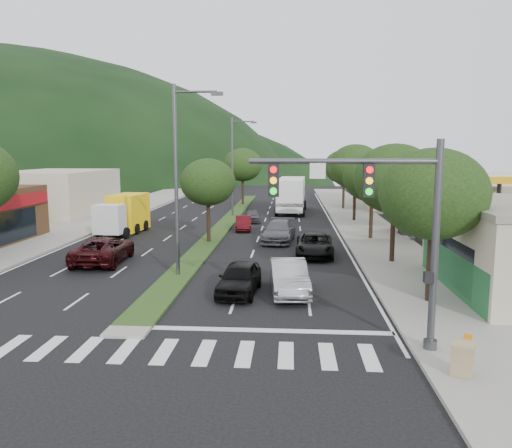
# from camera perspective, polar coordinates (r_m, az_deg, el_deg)

# --- Properties ---
(ground) EXTENTS (160.00, 160.00, 0.00)m
(ground) POSITION_cam_1_polar(r_m,az_deg,el_deg) (19.71, -14.13, -11.56)
(ground) COLOR black
(ground) RESTS_ON ground
(sidewalk_right) EXTENTS (5.00, 90.00, 0.15)m
(sidewalk_right) POSITION_cam_1_polar(r_m,az_deg,el_deg) (43.58, 12.58, -0.55)
(sidewalk_right) COLOR gray
(sidewalk_right) RESTS_ON ground
(sidewalk_left) EXTENTS (6.00, 90.00, 0.15)m
(sidewalk_left) POSITION_cam_1_polar(r_m,az_deg,el_deg) (47.07, -19.80, -0.20)
(sidewalk_left) COLOR gray
(sidewalk_left) RESTS_ON ground
(median) EXTENTS (1.60, 56.00, 0.12)m
(median) POSITION_cam_1_polar(r_m,az_deg,el_deg) (46.44, -3.41, 0.15)
(median) COLOR #203B15
(median) RESTS_ON ground
(crosswalk) EXTENTS (19.00, 2.20, 0.01)m
(crosswalk) POSITION_cam_1_polar(r_m,az_deg,el_deg) (17.94, -16.15, -13.64)
(crosswalk) COLOR silver
(crosswalk) RESTS_ON ground
(traffic_signal) EXTENTS (6.12, 0.40, 7.00)m
(traffic_signal) POSITION_cam_1_polar(r_m,az_deg,el_deg) (16.46, 14.75, 1.17)
(traffic_signal) COLOR #47494C
(traffic_signal) RESTS_ON ground
(gas_canopy) EXTENTS (12.20, 8.20, 5.25)m
(gas_canopy) POSITION_cam_1_polar(r_m,az_deg,el_deg) (41.73, 22.29, 4.96)
(gas_canopy) COLOR silver
(gas_canopy) RESTS_ON ground
(bldg_left_far) EXTENTS (9.00, 14.00, 4.60)m
(bldg_left_far) POSITION_cam_1_polar(r_m,az_deg,el_deg) (57.47, -21.80, 3.38)
(bldg_left_far) COLOR beige
(bldg_left_far) RESTS_ON ground
(bldg_right_far) EXTENTS (10.00, 16.00, 5.20)m
(bldg_right_far) POSITION_cam_1_polar(r_m,az_deg,el_deg) (63.19, 16.41, 4.30)
(bldg_right_far) COLOR beige
(bldg_right_far) RESTS_ON ground
(tree_r_a) EXTENTS (4.60, 4.60, 6.63)m
(tree_r_a) POSITION_cam_1_polar(r_m,az_deg,el_deg) (22.49, 19.61, 3.25)
(tree_r_a) COLOR black
(tree_r_a) RESTS_ON sidewalk_right
(tree_r_b) EXTENTS (4.80, 4.80, 6.94)m
(tree_r_b) POSITION_cam_1_polar(r_m,az_deg,el_deg) (30.24, 15.58, 5.00)
(tree_r_b) COLOR black
(tree_r_b) RESTS_ON sidewalk_right
(tree_r_c) EXTENTS (4.40, 4.40, 6.48)m
(tree_r_c) POSITION_cam_1_polar(r_m,az_deg,el_deg) (38.12, 13.17, 5.26)
(tree_r_c) COLOR black
(tree_r_c) RESTS_ON sidewalk_right
(tree_r_d) EXTENTS (5.00, 5.00, 7.17)m
(tree_r_d) POSITION_cam_1_polar(r_m,az_deg,el_deg) (47.99, 11.30, 6.41)
(tree_r_d) COLOR black
(tree_r_d) RESTS_ON sidewalk_right
(tree_r_e) EXTENTS (4.60, 4.60, 6.71)m
(tree_r_e) POSITION_cam_1_polar(r_m,az_deg,el_deg) (57.93, 10.04, 6.45)
(tree_r_e) COLOR black
(tree_r_e) RESTS_ON sidewalk_right
(tree_med_near) EXTENTS (4.00, 4.00, 6.02)m
(tree_med_near) POSITION_cam_1_polar(r_m,az_deg,el_deg) (36.15, -5.51, 4.78)
(tree_med_near) COLOR black
(tree_med_near) RESTS_ON median
(tree_med_far) EXTENTS (4.80, 4.80, 6.94)m
(tree_med_far) POSITION_cam_1_polar(r_m,az_deg,el_deg) (61.90, -1.54, 6.78)
(tree_med_far) COLOR black
(tree_med_far) RESTS_ON median
(streetlight_near) EXTENTS (2.60, 0.25, 10.00)m
(streetlight_near) POSITION_cam_1_polar(r_m,az_deg,el_deg) (26.25, -8.70, 5.95)
(streetlight_near) COLOR #47494C
(streetlight_near) RESTS_ON ground
(streetlight_mid) EXTENTS (2.60, 0.25, 10.00)m
(streetlight_mid) POSITION_cam_1_polar(r_m,az_deg,el_deg) (50.93, -2.51, 7.11)
(streetlight_mid) COLOR #47494C
(streetlight_mid) RESTS_ON ground
(sedan_silver) EXTENTS (2.08, 4.84, 1.55)m
(sedan_silver) POSITION_cam_1_polar(r_m,az_deg,el_deg) (23.52, 3.77, -6.09)
(sedan_silver) COLOR #A5A7AC
(sedan_silver) RESTS_ON ground
(suv_maroon) EXTENTS (2.90, 5.82, 1.58)m
(suv_maroon) POSITION_cam_1_polar(r_m,az_deg,el_deg) (31.23, -17.03, -2.83)
(suv_maroon) COLOR black
(suv_maroon) RESTS_ON ground
(car_queue_a) EXTENTS (2.06, 4.42, 1.47)m
(car_queue_a) POSITION_cam_1_polar(r_m,az_deg,el_deg) (23.48, -1.92, -6.21)
(car_queue_a) COLOR black
(car_queue_a) RESTS_ON ground
(car_queue_b) EXTENTS (2.68, 5.49, 1.54)m
(car_queue_b) POSITION_cam_1_polar(r_m,az_deg,el_deg) (36.95, 2.62, -0.83)
(car_queue_b) COLOR #56565C
(car_queue_b) RESTS_ON ground
(car_queue_c) EXTENTS (1.61, 3.80, 1.22)m
(car_queue_c) POSITION_cam_1_polar(r_m,az_deg,el_deg) (42.29, -1.45, 0.11)
(car_queue_c) COLOR #4E0D13
(car_queue_c) RESTS_ON ground
(car_queue_d) EXTENTS (2.54, 5.14, 1.40)m
(car_queue_d) POSITION_cam_1_polar(r_m,az_deg,el_deg) (32.06, 6.72, -2.40)
(car_queue_d) COLOR black
(car_queue_d) RESTS_ON ground
(car_queue_e) EXTENTS (1.87, 3.66, 1.19)m
(car_queue_e) POSITION_cam_1_polar(r_m,az_deg,el_deg) (47.20, -0.46, 0.95)
(car_queue_e) COLOR #454449
(car_queue_e) RESTS_ON ground
(box_truck) EXTENTS (2.91, 6.52, 3.13)m
(box_truck) POSITION_cam_1_polar(r_m,az_deg,el_deg) (41.90, -14.78, 0.97)
(box_truck) COLOR silver
(box_truck) RESTS_ON ground
(motorhome) EXTENTS (3.46, 9.80, 3.71)m
(motorhome) POSITION_cam_1_polar(r_m,az_deg,el_deg) (54.75, 4.07, 3.40)
(motorhome) COLOR white
(motorhome) RESTS_ON ground
(a_frame_sign) EXTENTS (0.84, 0.89, 1.38)m
(a_frame_sign) POSITION_cam_1_polar(r_m,az_deg,el_deg) (16.01, 22.54, -13.79)
(a_frame_sign) COLOR tan
(a_frame_sign) RESTS_ON sidewalk_right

